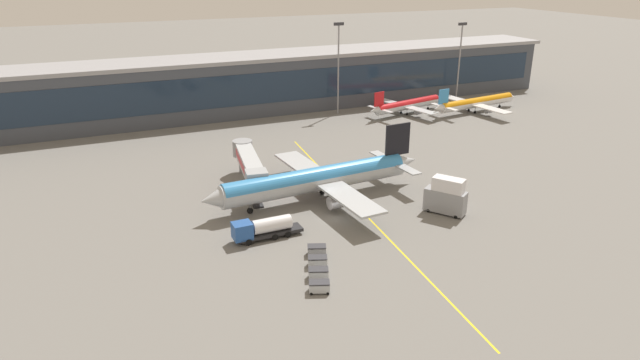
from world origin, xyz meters
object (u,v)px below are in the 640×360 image
object	(u,v)px
main_airliner	(318,179)
commuter_jet_near	(476,103)
catering_lift	(446,196)
commuter_jet_far	(407,105)
baggage_cart_0	(319,286)
baggage_cart_3	(317,250)
fuel_tanker	(263,228)
baggage_cart_2	(318,261)
baggage_cart_1	(318,273)

from	to	relation	value
main_airliner	commuter_jet_near	distance (m)	76.09
main_airliner	catering_lift	world-z (taller)	main_airliner
catering_lift	commuter_jet_far	bearing A→B (deg)	63.43
baggage_cart_0	baggage_cart_3	size ratio (longest dim) A/B	1.00
baggage_cart_3	baggage_cart_0	bearing A→B (deg)	-111.53
fuel_tanker	catering_lift	distance (m)	30.99
baggage_cart_0	baggage_cart_2	world-z (taller)	same
fuel_tanker	baggage_cart_1	distance (m)	14.27
catering_lift	commuter_jet_near	world-z (taller)	commuter_jet_near
baggage_cart_1	commuter_jet_far	bearing A→B (deg)	50.52
fuel_tanker	baggage_cart_2	xyz separation A→B (m)	(4.27, -10.92, -0.96)
baggage_cart_2	commuter_jet_near	distance (m)	96.01
baggage_cart_2	commuter_jet_far	xyz separation A→B (m)	(55.96, 66.38, 1.78)
baggage_cart_1	commuter_jet_far	world-z (taller)	commuter_jet_far
baggage_cart_1	baggage_cart_3	world-z (taller)	same
catering_lift	baggage_cart_2	distance (m)	27.63
fuel_tanker	baggage_cart_0	bearing A→B (deg)	-83.51
catering_lift	baggage_cart_0	size ratio (longest dim) A/B	2.32
fuel_tanker	baggage_cart_1	size ratio (longest dim) A/B	3.58
baggage_cart_1	fuel_tanker	bearing A→B (deg)	102.55
baggage_cart_0	commuter_jet_near	bearing A→B (deg)	40.76
catering_lift	baggage_cart_0	world-z (taller)	catering_lift
fuel_tanker	main_airliner	bearing A→B (deg)	37.41
main_airliner	commuter_jet_far	size ratio (longest dim) A/B	1.55
catering_lift	baggage_cart_0	xyz separation A→B (m)	(-28.85, -13.44, -2.28)
baggage_cart_0	baggage_cart_2	xyz separation A→B (m)	(2.35, 5.95, 0.00)
main_airliner	baggage_cart_1	world-z (taller)	main_airliner
baggage_cart_1	baggage_cart_2	bearing A→B (deg)	68.47
commuter_jet_far	commuter_jet_near	xyz separation A→B (m)	(18.66, -5.99, 0.12)
main_airliner	commuter_jet_near	bearing A→B (deg)	30.90
baggage_cart_1	baggage_cart_0	bearing A→B (deg)	-111.53
catering_lift	baggage_cart_1	distance (m)	29.68
catering_lift	baggage_cart_1	xyz separation A→B (m)	(-27.68, -10.46, -2.28)
baggage_cart_1	baggage_cart_2	size ratio (longest dim) A/B	1.00
baggage_cart_1	main_airliner	bearing A→B (deg)	66.61
fuel_tanker	baggage_cart_3	xyz separation A→B (m)	(5.44, -7.94, -0.96)
catering_lift	commuter_jet_far	world-z (taller)	commuter_jet_far
catering_lift	commuter_jet_far	distance (m)	65.85
baggage_cart_1	commuter_jet_near	distance (m)	98.81
baggage_cart_1	baggage_cart_3	bearing A→B (deg)	68.47
main_airliner	baggage_cart_3	world-z (taller)	main_airliner
commuter_jet_far	baggage_cart_2	bearing A→B (deg)	-130.13
baggage_cart_0	baggage_cart_3	distance (m)	9.60
fuel_tanker	commuter_jet_near	size ratio (longest dim) A/B	0.35
commuter_jet_near	baggage_cart_2	bearing A→B (deg)	-141.02
catering_lift	baggage_cart_2	xyz separation A→B (m)	(-26.50, -7.49, -2.28)
fuel_tanker	baggage_cart_2	world-z (taller)	fuel_tanker
main_airliner	baggage_cart_3	size ratio (longest dim) A/B	13.94
baggage_cart_0	fuel_tanker	bearing A→B (deg)	96.49
main_airliner	baggage_cart_2	size ratio (longest dim) A/B	13.94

